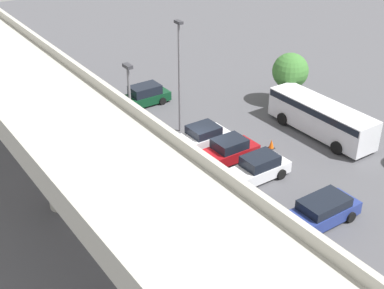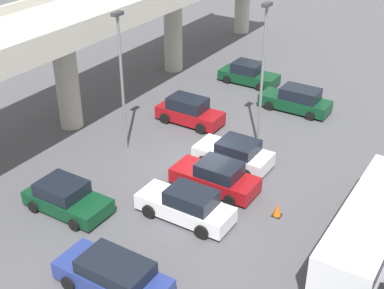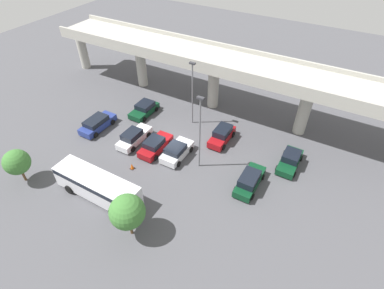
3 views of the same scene
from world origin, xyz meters
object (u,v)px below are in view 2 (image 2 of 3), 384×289
(lamp_post_near_aisle, at_px, (263,67))
(shuttle_bus, at_px, (371,226))
(parked_car_4, at_px, (234,154))
(parked_car_6, at_px, (297,100))
(parked_car_0, at_px, (113,276))
(parked_car_2, at_px, (187,205))
(parked_car_5, at_px, (189,111))
(traffic_cone, at_px, (277,210))
(parked_car_1, at_px, (66,198))
(parked_car_3, at_px, (216,177))
(parked_car_7, at_px, (248,74))
(lamp_post_mid_lot, at_px, (121,73))

(lamp_post_near_aisle, bearing_deg, shuttle_bus, -127.27)
(parked_car_4, distance_m, parked_car_6, 8.61)
(parked_car_0, height_order, shuttle_bus, shuttle_bus)
(parked_car_2, height_order, parked_car_4, parked_car_2)
(parked_car_5, height_order, traffic_cone, parked_car_5)
(parked_car_0, bearing_deg, shuttle_bus, -136.13)
(parked_car_1, xyz_separation_m, parked_car_3, (5.49, -5.32, 0.04))
(parked_car_4, relative_size, parked_car_7, 0.96)
(parked_car_6, xyz_separation_m, shuttle_bus, (-12.12, -8.32, 0.73))
(parked_car_0, relative_size, parked_car_5, 1.11)
(traffic_cone, bearing_deg, parked_car_1, 119.17)
(parked_car_0, bearing_deg, lamp_post_mid_lot, -54.13)
(parked_car_4, relative_size, parked_car_5, 0.99)
(parked_car_5, bearing_deg, lamp_post_near_aisle, -3.17)
(parked_car_4, distance_m, shuttle_bus, 9.23)
(parked_car_1, height_order, parked_car_2, parked_car_2)
(parked_car_2, relative_size, parked_car_7, 1.07)
(parked_car_4, height_order, parked_car_7, parked_car_7)
(parked_car_5, height_order, lamp_post_mid_lot, lamp_post_mid_lot)
(parked_car_4, height_order, parked_car_6, parked_car_6)
(parked_car_2, xyz_separation_m, lamp_post_near_aisle, (8.49, 0.33, 4.21))
(shuttle_bus, distance_m, lamp_post_mid_lot, 15.36)
(parked_car_0, distance_m, shuttle_bus, 11.10)
(parked_car_0, xyz_separation_m, parked_car_7, (22.47, 5.31, -0.03))
(parked_car_6, distance_m, shuttle_bus, 14.72)
(traffic_cone, bearing_deg, parked_car_3, 83.00)
(parked_car_5, xyz_separation_m, parked_car_7, (8.12, -0.18, -0.09))
(parked_car_1, bearing_deg, parked_car_6, 72.84)
(parked_car_5, bearing_deg, parked_car_1, -90.05)
(parked_car_0, relative_size, parked_car_7, 1.09)
(parked_car_0, bearing_deg, parked_car_5, -69.06)
(parked_car_5, bearing_deg, traffic_cone, -34.79)
(shuttle_bus, bearing_deg, parked_car_3, 83.89)
(parked_car_7, bearing_deg, parked_car_2, -72.82)
(shuttle_bus, height_order, traffic_cone, shuttle_bus)
(parked_car_4, bearing_deg, parked_car_7, -66.95)
(parked_car_0, bearing_deg, lamp_post_near_aisle, -88.29)
(parked_car_1, bearing_deg, parked_car_0, -29.12)
(parked_car_0, xyz_separation_m, parked_car_2, (5.58, 0.09, 0.02))
(lamp_post_near_aisle, relative_size, lamp_post_mid_lot, 1.05)
(shuttle_bus, relative_size, lamp_post_near_aisle, 1.04)
(parked_car_4, height_order, lamp_post_near_aisle, lamp_post_near_aisle)
(parked_car_0, relative_size, parked_car_4, 1.13)
(parked_car_0, relative_size, shuttle_bus, 0.54)
(parked_car_0, distance_m, parked_car_2, 5.58)
(parked_car_1, distance_m, shuttle_bus, 14.28)
(parked_car_6, xyz_separation_m, parked_car_7, (2.67, 4.98, -0.05))
(parked_car_4, bearing_deg, parked_car_2, 94.29)
(parked_car_2, xyz_separation_m, shuttle_bus, (2.10, -8.08, 0.73))
(parked_car_3, bearing_deg, parked_car_0, 91.23)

